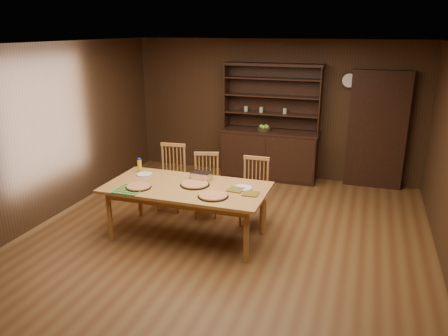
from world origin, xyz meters
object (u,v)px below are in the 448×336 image
(chair_right, at_px, (254,189))
(dining_table, at_px, (186,191))
(chair_center, at_px, (206,182))
(china_hutch, at_px, (270,148))
(chair_left, at_px, (172,175))
(juice_bottle, at_px, (140,165))

(chair_right, bearing_deg, dining_table, -134.55)
(chair_center, bearing_deg, china_hutch, 58.23)
(china_hutch, xyz_separation_m, chair_left, (-1.15, -1.93, -0.04))
(juice_bottle, bearing_deg, chair_left, 63.22)
(chair_left, relative_size, juice_bottle, 5.08)
(china_hutch, bearing_deg, chair_right, -83.33)
(china_hutch, xyz_separation_m, juice_bottle, (-1.42, -2.46, 0.25))
(chair_right, bearing_deg, china_hutch, 95.76)
(dining_table, relative_size, juice_bottle, 10.64)
(dining_table, height_order, chair_right, chair_right)
(chair_right, distance_m, juice_bottle, 1.74)
(chair_center, relative_size, chair_right, 0.98)
(dining_table, xyz_separation_m, chair_right, (0.75, 0.78, -0.16))
(dining_table, distance_m, chair_center, 0.86)
(chair_left, bearing_deg, chair_center, -10.38)
(chair_center, relative_size, juice_bottle, 4.73)
(dining_table, bearing_deg, juice_bottle, 158.00)
(juice_bottle, bearing_deg, chair_center, 28.35)
(china_hutch, distance_m, chair_center, 2.06)
(china_hutch, bearing_deg, chair_left, -120.76)
(chair_center, distance_m, chair_right, 0.78)
(china_hutch, xyz_separation_m, dining_table, (-0.51, -2.83, 0.09))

